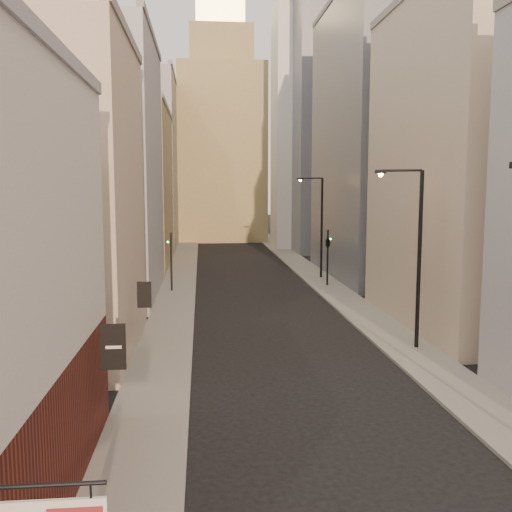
{
  "coord_description": "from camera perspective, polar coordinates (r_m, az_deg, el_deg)",
  "views": [
    {
      "loc": [
        -4.45,
        -4.04,
        8.65
      ],
      "look_at": [
        -1.94,
        22.13,
        5.49
      ],
      "focal_mm": 40.0,
      "sensor_mm": 36.0,
      "label": 1
    }
  ],
  "objects": [
    {
      "name": "streetlamp_mid",
      "position": [
        31.17,
        15.59,
        0.78
      ],
      "size": [
        2.34,
        1.23,
        9.6
      ],
      "rotation": [
        0.0,
        0.0,
        -0.43
      ],
      "color": "black",
      "rests_on": "ground"
    },
    {
      "name": "highrise",
      "position": [
        86.74,
        10.13,
        18.06
      ],
      "size": [
        21.0,
        23.0,
        51.2
      ],
      "color": "gray",
      "rests_on": "ground"
    },
    {
      "name": "sidewalk_left",
      "position": [
        59.69,
        -7.4,
        -1.46
      ],
      "size": [
        3.0,
        140.0,
        0.15
      ],
      "primitive_type": "cube",
      "color": "gray",
      "rests_on": "ground"
    },
    {
      "name": "left_bldg_wingrid",
      "position": [
        84.44,
        -10.74,
        9.01
      ],
      "size": [
        8.0,
        20.0,
        24.0
      ],
      "primitive_type": "cube",
      "color": "gray",
      "rests_on": "ground"
    },
    {
      "name": "clock_tower",
      "position": [
        96.52,
        -3.49,
        12.18
      ],
      "size": [
        14.0,
        14.0,
        44.9
      ],
      "color": "#8E7F51",
      "rests_on": "ground"
    },
    {
      "name": "left_bldg_tan",
      "position": [
        64.48,
        -12.29,
        6.56
      ],
      "size": [
        8.0,
        18.0,
        17.0
      ],
      "primitive_type": "cube",
      "color": "#8E7F51",
      "rests_on": "ground"
    },
    {
      "name": "traffic_light_right",
      "position": [
        49.98,
        7.19,
        1.34
      ],
      "size": [
        0.75,
        0.75,
        5.0
      ],
      "rotation": [
        0.0,
        0.0,
        2.92
      ],
      "color": "black",
      "rests_on": "ground"
    },
    {
      "name": "white_tower",
      "position": [
        83.89,
        4.6,
        13.64
      ],
      "size": [
        8.0,
        8.0,
        41.5
      ],
      "color": "silver",
      "rests_on": "ground"
    },
    {
      "name": "traffic_light_left",
      "position": [
        47.51,
        -8.49,
        0.57
      ],
      "size": [
        0.53,
        0.41,
        5.0
      ],
      "rotation": [
        0.0,
        0.0,
        3.1
      ],
      "color": "black",
      "rests_on": "ground"
    },
    {
      "name": "right_bldg_beige",
      "position": [
        37.83,
        20.53,
        8.47
      ],
      "size": [
        8.0,
        16.0,
        20.0
      ],
      "primitive_type": "cube",
      "color": "#C0AB91",
      "rests_on": "ground"
    },
    {
      "name": "left_bldg_grey",
      "position": [
        46.67,
        -14.95,
        8.28
      ],
      "size": [
        8.0,
        16.0,
        20.0
      ],
      "primitive_type": "cube",
      "color": "#9D9DA2",
      "rests_on": "ground"
    },
    {
      "name": "left_bldg_beige",
      "position": [
        30.98,
        -19.67,
        5.26
      ],
      "size": [
        8.0,
        12.0,
        16.0
      ],
      "primitive_type": "cube",
      "color": "#C0AB91",
      "rests_on": "ground"
    },
    {
      "name": "sidewalk_right",
      "position": [
        60.65,
        4.97,
        -1.3
      ],
      "size": [
        3.0,
        140.0,
        0.15
      ],
      "primitive_type": "cube",
      "color": "gray",
      "rests_on": "ground"
    },
    {
      "name": "streetlamp_far",
      "position": [
        54.3,
        6.33,
        3.47
      ],
      "size": [
        2.36,
        1.19,
        9.61
      ],
      "rotation": [
        0.0,
        0.0,
        -0.42
      ],
      "color": "black",
      "rests_on": "ground"
    },
    {
      "name": "right_bldg_wingrid",
      "position": [
        56.65,
        11.63,
        11.12
      ],
      "size": [
        8.0,
        20.0,
        26.0
      ],
      "primitive_type": "cube",
      "color": "gray",
      "rests_on": "ground"
    }
  ]
}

